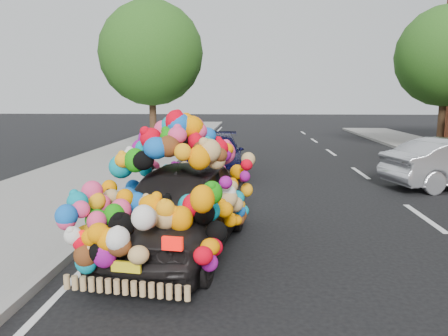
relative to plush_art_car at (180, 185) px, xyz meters
name	(u,v)px	position (x,y,z in m)	size (l,w,h in m)	color
ground	(238,215)	(0.81, 1.98, -1.00)	(100.00, 100.00, 0.00)	black
sidewalk	(27,208)	(-3.49, 1.98, -0.94)	(4.00, 60.00, 0.12)	gray
kerb	(121,210)	(-1.54, 1.98, -0.94)	(0.15, 60.00, 0.13)	gray
lane_markings	(424,218)	(4.41, 1.98, -1.00)	(6.00, 50.00, 0.01)	silver
tree_near_sidewalk	(151,54)	(-2.99, 11.48, 3.02)	(4.20, 4.20, 6.13)	#332114
tree_far_b	(447,56)	(8.81, 11.98, 2.89)	(4.00, 4.00, 5.90)	#332114
plush_art_car	(180,185)	(0.00, 0.00, 0.00)	(2.50, 4.32, 1.97)	black
navy_sedan	(215,155)	(0.00, 6.48, -0.41)	(1.66, 4.08, 1.18)	black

